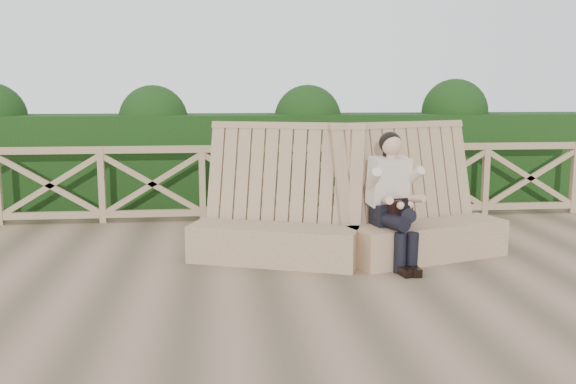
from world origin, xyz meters
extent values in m
plane|color=brown|center=(0.00, 0.00, 0.00)|extent=(60.00, 60.00, 0.00)
cube|color=#806449|center=(0.12, 1.08, 0.21)|extent=(1.92, 1.11, 0.41)
cube|color=#806449|center=(0.21, 1.33, 0.78)|extent=(1.89, 1.05, 1.53)
cube|color=#806449|center=(1.87, 1.05, 0.21)|extent=(1.92, 1.07, 0.41)
cube|color=#806449|center=(1.79, 1.31, 0.78)|extent=(1.90, 1.01, 1.53)
cube|color=black|center=(1.41, 1.01, 0.53)|extent=(0.43, 0.35, 0.24)
cube|color=beige|center=(1.40, 1.06, 0.89)|extent=(0.48, 0.39, 0.56)
sphere|color=tan|center=(1.41, 1.01, 1.30)|extent=(0.27, 0.27, 0.22)
sphere|color=black|center=(1.41, 1.05, 1.32)|extent=(0.29, 0.29, 0.25)
cylinder|color=black|center=(1.37, 0.77, 0.51)|extent=(0.26, 0.51, 0.16)
cylinder|color=black|center=(1.53, 0.83, 0.58)|extent=(0.26, 0.52, 0.18)
cylinder|color=black|center=(1.40, 0.54, 0.21)|extent=(0.15, 0.15, 0.41)
cylinder|color=black|center=(1.53, 0.54, 0.21)|extent=(0.15, 0.15, 0.41)
cube|color=black|center=(1.42, 0.44, 0.04)|extent=(0.15, 0.27, 0.09)
cube|color=black|center=(1.53, 0.44, 0.04)|extent=(0.15, 0.27, 0.09)
cube|color=black|center=(1.47, 0.82, 0.64)|extent=(0.27, 0.19, 0.16)
cube|color=black|center=(1.49, 0.65, 0.70)|extent=(0.09, 0.11, 0.13)
cube|color=#927555|center=(0.00, 3.50, 1.05)|extent=(10.10, 0.07, 0.10)
cube|color=#927555|center=(0.00, 3.50, 0.12)|extent=(10.10, 0.07, 0.10)
cube|color=black|center=(0.00, 4.70, 0.75)|extent=(12.00, 1.20, 1.50)
camera|label=1|loc=(-0.46, -5.81, 1.90)|focal=40.00mm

